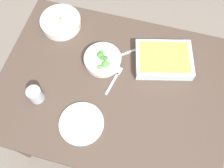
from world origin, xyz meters
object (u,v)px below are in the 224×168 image
Objects in this scene: stew_bowl at (61,22)px; spoon_by_stew at (57,30)px; drink_cup at (36,95)px; side_plate at (81,123)px; spoon_by_broccoli at (120,55)px; broccoli_bowl at (103,60)px; fork_on_table at (115,79)px; baking_dish at (164,59)px.

spoon_by_stew is at bearing -111.25° from stew_bowl.
side_plate is at bearing -15.12° from drink_cup.
spoon_by_broccoli is at bearing 78.59° from side_plate.
broccoli_bowl is at bearing -30.25° from stew_bowl.
spoon_by_broccoli is at bearing 39.35° from broccoli_bowl.
spoon_by_stew is 0.41m from spoon_by_broccoli.
stew_bowl is at bearing 146.75° from fork_on_table.
broccoli_bowl reaches higher than side_plate.
broccoli_bowl is 0.33m from baking_dish.
stew_bowl is 0.47m from drink_cup.
baking_dish reaches higher than fork_on_table.
stew_bowl is 0.68× the size of baking_dish.
stew_bowl is 1.59× the size of spoon_by_broccoli.
fork_on_table is (0.35, 0.21, -0.04)m from drink_cup.
drink_cup reaches higher than baking_dish.
spoon_by_broccoli is (0.09, 0.43, -0.00)m from side_plate.
broccoli_bowl is 0.36m from side_plate.
spoon_by_stew is at bearing 175.36° from baking_dish.
drink_cup is at bearing 164.88° from side_plate.
side_plate is 0.59m from spoon_by_stew.
baking_dish is 0.55m from side_plate.
baking_dish is at bearing -8.41° from stew_bowl.
side_plate reaches higher than fork_on_table.
spoon_by_stew is at bearing 151.95° from fork_on_table.
spoon_by_stew reaches higher than fork_on_table.
baking_dish is at bearing 4.60° from spoon_by_broccoli.
stew_bowl is at bearing 149.75° from broccoli_bowl.
drink_cup is at bearing -132.37° from broccoli_bowl.
fork_on_table is at bearing -143.63° from baking_dish.
baking_dish is 2.03× the size of spoon_by_stew.
side_plate is at bearing -60.74° from stew_bowl.
spoon_by_broccoli is at bearing -15.95° from stew_bowl.
side_plate is (0.30, -0.54, -0.03)m from stew_bowl.
broccoli_bowl is 1.15× the size of fork_on_table.
broccoli_bowl is 0.39m from drink_cup.
broccoli_bowl is at bearing -140.65° from spoon_by_broccoli.
broccoli_bowl is at bearing 89.35° from side_plate.
spoon_by_broccoli is at bearing -9.93° from spoon_by_stew.
side_plate is 1.48× the size of spoon_by_broccoli.
side_plate is 1.29× the size of spoon_by_stew.
broccoli_bowl is at bearing -23.25° from spoon_by_stew.
drink_cup reaches higher than stew_bowl.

